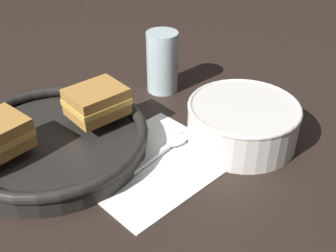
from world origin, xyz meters
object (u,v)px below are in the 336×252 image
Objects in this scene: spoon at (170,145)px; drinking_glass at (162,62)px; soup_bowl at (243,120)px; skillet at (52,141)px; sandwich_near_right at (97,102)px.

spoon is 0.21m from drinking_glass.
soup_bowl is 0.22m from drinking_glass.
soup_bowl is at bearing -38.98° from spoon.
spoon is 0.35× the size of skillet.
skillet is 3.53× the size of drinking_glass.
drinking_glass is (0.27, 0.05, 0.04)m from skillet.
soup_bowl is at bearing -92.04° from drinking_glass.
spoon is 0.14m from sandwich_near_right.
drinking_glass reaches higher than soup_bowl.
sandwich_near_right is at bearing -162.46° from drinking_glass.
sandwich_near_right is (-0.17, 0.16, 0.03)m from soup_bowl.
skillet is at bearing 176.78° from sandwich_near_right.
drinking_glass is at bearing 17.54° from sandwich_near_right.
spoon is 0.19m from skillet.
spoon is at bearing -36.43° from skillet.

